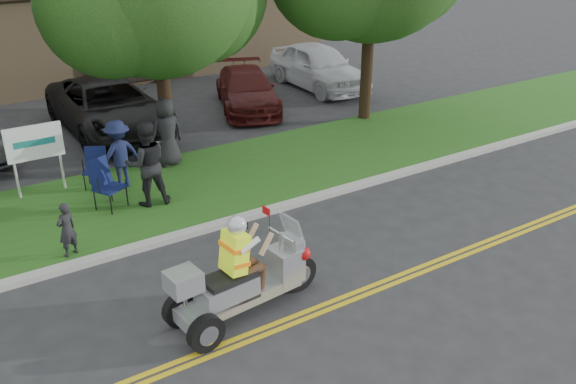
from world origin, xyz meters
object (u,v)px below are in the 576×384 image
trike_scooter (241,282)px  lawn_chair_a (95,165)px  spectator_adult_mid (147,164)px  lawn_chair_b (104,181)px  parked_car_mid (109,107)px  parked_car_far_right (318,66)px  parked_car_right (247,90)px

trike_scooter → lawn_chair_a: bearing=88.7°
lawn_chair_a → spectator_adult_mid: 1.82m
lawn_chair_b → parked_car_mid: 5.45m
lawn_chair_b → parked_car_far_right: bearing=1.9°
lawn_chair_b → spectator_adult_mid: (0.86, -0.36, 0.33)m
spectator_adult_mid → parked_car_far_right: 10.96m
spectator_adult_mid → parked_car_mid: bearing=-90.1°
parked_car_mid → parked_car_right: 4.61m
lawn_chair_a → trike_scooter: bearing=-55.6°
trike_scooter → lawn_chair_a: trike_scooter is taller
trike_scooter → parked_car_far_right: 14.26m
lawn_chair_b → parked_car_far_right: 11.49m
parked_car_right → parked_car_far_right: bearing=35.1°
trike_scooter → parked_car_right: 11.53m
spectator_adult_mid → parked_car_far_right: bearing=-136.0°
lawn_chair_a → parked_car_mid: bearing=97.6°
lawn_chair_a → parked_car_mid: parked_car_mid is taller
trike_scooter → lawn_chair_a: (-0.50, 6.27, -0.02)m
trike_scooter → lawn_chair_b: (-0.67, 5.00, 0.08)m
parked_car_mid → lawn_chair_a: bearing=-112.9°
trike_scooter → lawn_chair_b: bearing=91.7°
lawn_chair_a → parked_car_mid: (1.59, 3.89, 0.15)m
parked_car_mid → parked_car_right: (4.60, -0.12, -0.14)m
parked_car_mid → parked_car_far_right: 8.14m
parked_car_right → parked_car_mid: bearing=-160.3°
lawn_chair_a → spectator_adult_mid: spectator_adult_mid is taller
spectator_adult_mid → parked_car_far_right: spectator_adult_mid is taller
lawn_chair_b → parked_car_mid: parked_car_mid is taller
lawn_chair_b → lawn_chair_a: bearing=53.7°
lawn_chair_a → parked_car_right: (6.19, 3.77, 0.01)m
parked_car_right → lawn_chair_a: bearing=-127.4°
lawn_chair_a → parked_car_right: parked_car_right is taller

